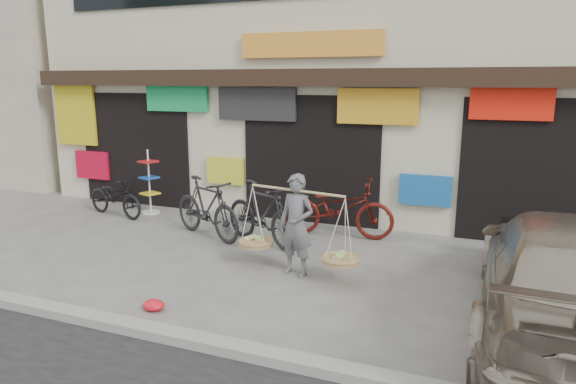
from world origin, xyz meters
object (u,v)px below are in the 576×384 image
at_px(bike_1, 207,208).
at_px(suv, 573,276).
at_px(street_vendor, 296,229).
at_px(display_rack, 150,188).
at_px(bike_2, 338,208).
at_px(bike_3, 263,214).
at_px(bike_0, 115,197).

bearing_deg(bike_1, suv, -82.80).
distance_m(street_vendor, display_rack, 5.05).
distance_m(bike_2, bike_3, 1.52).
bearing_deg(bike_0, bike_2, -73.15).
bearing_deg(bike_1, bike_0, 100.96).
bearing_deg(display_rack, bike_0, -137.60).
xyz_separation_m(street_vendor, display_rack, (-4.47, 2.33, -0.15)).
height_order(bike_2, bike_3, bike_3).
bearing_deg(bike_1, bike_3, -66.04).
distance_m(bike_3, display_rack, 3.55).
height_order(bike_1, suv, suv).
bearing_deg(suv, display_rack, -18.31).
bearing_deg(bike_3, display_rack, 95.18).
bearing_deg(bike_0, display_rack, -34.76).
height_order(bike_0, display_rack, display_rack).
distance_m(bike_0, display_rack, 0.77).
relative_size(bike_0, suv, 0.33).
distance_m(street_vendor, suv, 3.78).
bearing_deg(display_rack, bike_1, -27.71).
bearing_deg(bike_2, bike_1, 107.86).
xyz_separation_m(bike_1, display_rack, (-2.17, 1.14, 0.00)).
distance_m(bike_1, bike_3, 1.18).
relative_size(suv, display_rack, 3.54).
relative_size(bike_0, bike_1, 0.87).
bearing_deg(street_vendor, suv, 0.45).
height_order(bike_2, suv, suv).
distance_m(bike_0, suv, 9.10).
relative_size(bike_2, display_rack, 1.48).
bearing_deg(bike_1, display_rack, 86.25).
bearing_deg(street_vendor, bike_1, 162.80).
height_order(street_vendor, bike_3, street_vendor).
distance_m(street_vendor, bike_1, 2.59).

